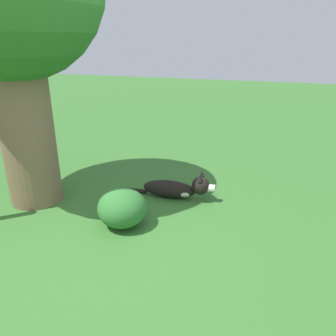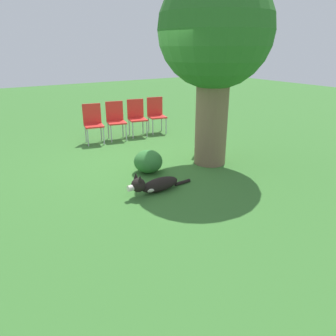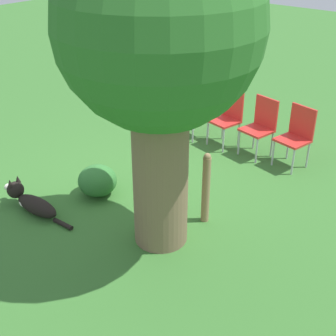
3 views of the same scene
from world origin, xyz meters
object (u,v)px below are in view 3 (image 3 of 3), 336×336
object	(u,v)px
fence_post	(206,188)
red_chair_0	(198,106)
oak_tree	(159,38)
red_chair_2	(261,123)
red_chair_1	(228,115)
dog	(31,202)
red_chair_3	(297,133)

from	to	relation	value
fence_post	red_chair_0	size ratio (longest dim) A/B	1.02
oak_tree	red_chair_2	distance (m)	3.32
red_chair_1	red_chair_2	bearing A→B (deg)	103.69
oak_tree	red_chair_0	bearing A→B (deg)	-151.89
red_chair_1	fence_post	bearing A→B (deg)	38.35
red_chair_1	red_chair_2	world-z (taller)	same
dog	fence_post	size ratio (longest dim) A/B	1.29
fence_post	red_chair_2	bearing A→B (deg)	-168.64
oak_tree	red_chair_0	distance (m)	3.59
oak_tree	red_chair_3	bearing A→B (deg)	172.09
oak_tree	red_chair_1	xyz separation A→B (m)	(-2.72, -0.83, -1.87)
dog	red_chair_3	size ratio (longest dim) A/B	1.31
red_chair_1	red_chair_3	xyz separation A→B (m)	(-0.04, 1.22, 0.00)
red_chair_0	red_chair_3	bearing A→B (deg)	103.69
dog	fence_post	bearing A→B (deg)	-149.36
fence_post	red_chair_1	bearing A→B (deg)	-153.66
dog	red_chair_2	xyz separation A→B (m)	(-3.37, 1.48, 0.40)
oak_tree	dog	xyz separation A→B (m)	(0.64, -1.71, -2.27)
red_chair_2	red_chair_3	distance (m)	0.61
dog	red_chair_0	distance (m)	3.37
red_chair_3	red_chair_1	bearing A→B (deg)	-76.31
fence_post	oak_tree	bearing A→B (deg)	-17.04
red_chair_3	dog	bearing A→B (deg)	-19.64
oak_tree	red_chair_1	world-z (taller)	oak_tree
oak_tree	dog	bearing A→B (deg)	-69.57
red_chair_0	dog	bearing A→B (deg)	7.48
oak_tree	fence_post	xyz separation A→B (m)	(-0.64, 0.20, -1.92)
dog	red_chair_3	distance (m)	4.00
red_chair_3	oak_tree	bearing A→B (deg)	4.10
red_chair_0	red_chair_3	size ratio (longest dim) A/B	1.00
oak_tree	red_chair_1	size ratio (longest dim) A/B	3.78
oak_tree	fence_post	bearing A→B (deg)	162.96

